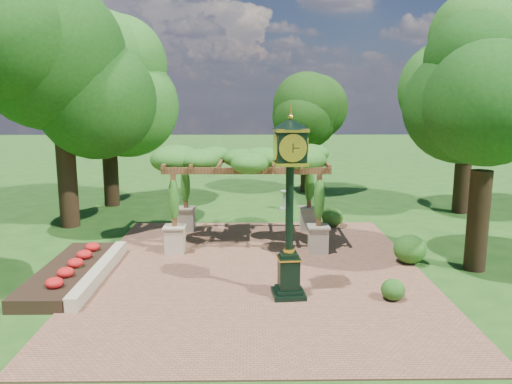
{
  "coord_description": "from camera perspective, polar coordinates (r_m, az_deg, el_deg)",
  "views": [
    {
      "loc": [
        -0.22,
        -13.48,
        5.19
      ],
      "look_at": [
        0.0,
        2.5,
        2.2
      ],
      "focal_mm": 35.0,
      "sensor_mm": 36.0,
      "label": 1
    }
  ],
  "objects": [
    {
      "name": "tree_east_far",
      "position": [
        24.5,
        23.34,
        12.87
      ],
      "size": [
        4.56,
        4.56,
        9.51
      ],
      "color": "black",
      "rests_on": "ground"
    },
    {
      "name": "pedestal_clock",
      "position": [
        12.75,
        3.88,
        0.02
      ],
      "size": [
        1.02,
        1.02,
        4.77
      ],
      "rotation": [
        0.0,
        0.0,
        0.09
      ],
      "color": "black",
      "rests_on": "brick_plaza"
    },
    {
      "name": "border_wall",
      "position": [
        15.47,
        -17.39,
        -8.72
      ],
      "size": [
        0.35,
        5.0,
        0.4
      ],
      "primitive_type": "cube",
      "color": "#C6B793",
      "rests_on": "ground"
    },
    {
      "name": "tree_west_near",
      "position": [
        21.48,
        -21.51,
        12.67
      ],
      "size": [
        5.41,
        5.41,
        9.07
      ],
      "color": "#372416",
      "rests_on": "ground"
    },
    {
      "name": "shrub_front",
      "position": [
        13.65,
        15.39,
        -10.7
      ],
      "size": [
        0.75,
        0.75,
        0.56
      ],
      "primitive_type": "ellipsoid",
      "rotation": [
        0.0,
        0.0,
        0.25
      ],
      "color": "#214F16",
      "rests_on": "brick_plaza"
    },
    {
      "name": "tree_north",
      "position": [
        27.96,
        6.0,
        10.55
      ],
      "size": [
        3.81,
        3.81,
        7.6
      ],
      "color": "black",
      "rests_on": "ground"
    },
    {
      "name": "shrub_back",
      "position": [
        20.67,
        8.73,
        -2.82
      ],
      "size": [
        1.05,
        1.05,
        0.79
      ],
      "primitive_type": "ellipsoid",
      "rotation": [
        0.0,
        0.0,
        -0.22
      ],
      "color": "#2B5C1A",
      "rests_on": "brick_plaza"
    },
    {
      "name": "pergola",
      "position": [
        17.95,
        -1.05,
        3.33
      ],
      "size": [
        5.67,
        3.6,
        3.55
      ],
      "rotation": [
        0.0,
        0.0,
        -0.01
      ],
      "color": "tan",
      "rests_on": "brick_plaza"
    },
    {
      "name": "ground",
      "position": [
        14.44,
        0.14,
        -10.46
      ],
      "size": [
        120.0,
        120.0,
        0.0
      ],
      "primitive_type": "plane",
      "color": "#1E4714",
      "rests_on": "ground"
    },
    {
      "name": "tree_west_far",
      "position": [
        25.19,
        -16.77,
        11.69
      ],
      "size": [
        4.78,
        4.78,
        8.54
      ],
      "color": "black",
      "rests_on": "ground"
    },
    {
      "name": "brick_plaza",
      "position": [
        15.37,
        0.08,
        -9.05
      ],
      "size": [
        10.0,
        12.0,
        0.04
      ],
      "primitive_type": "cube",
      "color": "brown",
      "rests_on": "ground"
    },
    {
      "name": "tree_east_near",
      "position": [
        16.19,
        25.08,
        10.56
      ],
      "size": [
        3.51,
        3.51,
        7.98
      ],
      "color": "#302013",
      "rests_on": "ground"
    },
    {
      "name": "flower_bed",
      "position": [
        15.76,
        -20.56,
        -8.64
      ],
      "size": [
        1.5,
        5.0,
        0.36
      ],
      "primitive_type": "cube",
      "color": "red",
      "rests_on": "ground"
    },
    {
      "name": "shrub_mid",
      "position": [
        16.65,
        17.18,
        -6.25
      ],
      "size": [
        1.17,
        1.17,
        0.92
      ],
      "primitive_type": "ellipsoid",
      "rotation": [
        0.0,
        0.0,
        0.16
      ],
      "color": "#265919",
      "rests_on": "brick_plaza"
    },
    {
      "name": "sundial",
      "position": [
        23.76,
        3.39,
        -1.06
      ],
      "size": [
        0.61,
        0.61,
        0.9
      ],
      "rotation": [
        0.0,
        0.0,
        -0.25
      ],
      "color": "#97978F",
      "rests_on": "ground"
    }
  ]
}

